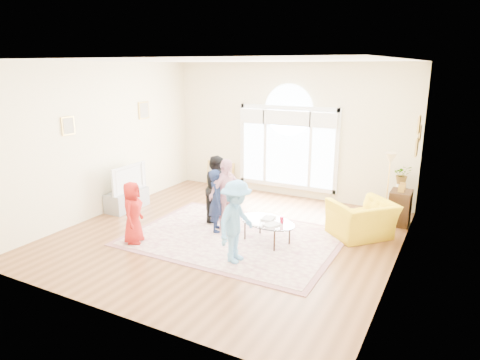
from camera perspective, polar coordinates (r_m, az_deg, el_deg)
The scene contains 18 objects.
ground at distance 8.18m, azimuth -1.71°, elevation -7.38°, with size 6.00×6.00×0.00m, color brown.
room_shell at distance 10.24m, azimuth 6.17°, elevation 6.23°, with size 6.00×6.00×6.00m.
area_rug at distance 8.06m, azimuth -0.73°, elevation -7.66°, with size 3.60×2.60×0.02m, color beige.
rug_border at distance 8.06m, azimuth -0.73°, elevation -7.69°, with size 3.80×2.80×0.01m, color #905C5F.
tv_console at distance 9.90m, azimuth -14.82°, elevation -2.57°, with size 0.45×1.00×0.42m, color gray.
television at distance 9.76m, azimuth -14.99°, elevation 0.27°, with size 0.17×1.04×0.60m.
coffee_table at distance 7.73m, azimuth 3.64°, elevation -5.59°, with size 1.29×1.03×0.54m.
armchair at distance 8.30m, azimuth 15.93°, elevation -5.08°, with size 1.07×0.93×0.69m, color yellow.
side_cabinet at distance 9.20m, azimuth 20.55°, elevation -3.47°, with size 0.40×0.50×0.70m, color black.
floor_lamp at distance 8.67m, azimuth 19.34°, elevation 1.95°, with size 0.26×0.26×1.51m.
plant_pedestal at distance 9.74m, azimuth 20.55°, elevation -2.46°, with size 0.20×0.20×0.70m, color white.
potted_plant at distance 9.60m, azimuth 20.85°, elevation 0.68°, with size 0.36×0.31×0.40m, color #33722D.
leaning_picture at distance 11.44m, azimuth -2.61°, elevation -0.80°, with size 0.80×0.05×0.62m, color tan.
child_red at distance 7.88m, azimuth -14.12°, elevation -4.20°, with size 0.55×0.36×1.13m, color #AA1A16.
child_navy at distance 8.17m, azimuth -3.12°, elevation -2.75°, with size 0.44×0.29×1.21m, color #121D3E.
child_black at distance 8.71m, azimuth -3.01°, elevation -1.12°, with size 0.66×0.51×1.36m, color black.
child_pink at distance 8.22m, azimuth -1.92°, elevation -1.95°, with size 0.82×0.34×1.40m, color #EEA8BC.
child_blue at distance 6.87m, azimuth -0.50°, elevation -5.58°, with size 0.88×0.51×1.36m, color #5FA2DE.
Camera 1 is at (3.76, -6.57, 3.12)m, focal length 32.00 mm.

